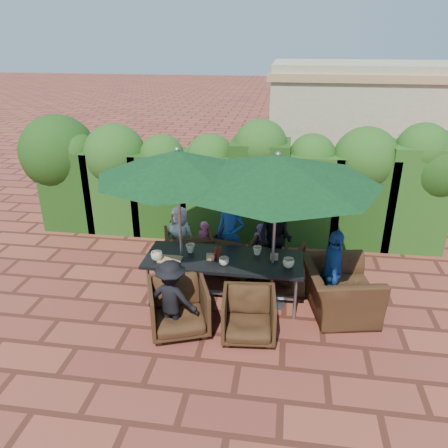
# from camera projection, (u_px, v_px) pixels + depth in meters

# --- Properties ---
(ground) EXTENTS (80.00, 80.00, 0.00)m
(ground) POSITION_uv_depth(u_px,v_px,m) (217.00, 291.00, 7.24)
(ground) COLOR brown
(ground) RESTS_ON ground
(dining_table) EXTENTS (2.43, 0.90, 0.75)m
(dining_table) POSITION_uv_depth(u_px,v_px,m) (224.00, 262.00, 6.75)
(dining_table) COLOR black
(dining_table) RESTS_ON ground
(umbrella_left) EXTENTS (2.41, 2.41, 2.46)m
(umbrella_left) POSITION_uv_depth(u_px,v_px,m) (177.00, 164.00, 6.24)
(umbrella_left) COLOR gray
(umbrella_left) RESTS_ON ground
(umbrella_right) EXTENTS (2.92, 2.92, 2.46)m
(umbrella_right) POSITION_uv_depth(u_px,v_px,m) (277.00, 169.00, 6.00)
(umbrella_right) COLOR gray
(umbrella_right) RESTS_ON ground
(chair_far_left) EXTENTS (1.00, 0.97, 0.82)m
(chair_far_left) POSITION_uv_depth(u_px,v_px,m) (189.00, 248.00, 7.77)
(chair_far_left) COLOR black
(chair_far_left) RESTS_ON ground
(chair_far_mid) EXTENTS (0.91, 0.88, 0.79)m
(chair_far_mid) POSITION_uv_depth(u_px,v_px,m) (234.00, 251.00, 7.71)
(chair_far_mid) COLOR black
(chair_far_mid) RESTS_ON ground
(chair_far_right) EXTENTS (0.87, 0.84, 0.71)m
(chair_far_right) POSITION_uv_depth(u_px,v_px,m) (280.00, 259.00, 7.53)
(chair_far_right) COLOR black
(chair_far_right) RESTS_ON ground
(chair_near_left) EXTENTS (1.01, 0.98, 0.83)m
(chair_near_left) POSITION_uv_depth(u_px,v_px,m) (179.00, 305.00, 6.15)
(chair_near_left) COLOR black
(chair_near_left) RESTS_ON ground
(chair_near_right) EXTENTS (0.79, 0.74, 0.75)m
(chair_near_right) POSITION_uv_depth(u_px,v_px,m) (249.00, 313.00, 6.03)
(chair_near_right) COLOR black
(chair_near_right) RESTS_ON ground
(chair_end_right) EXTENTS (0.97, 1.29, 1.02)m
(chair_end_right) POSITION_uv_depth(u_px,v_px,m) (340.00, 282.00, 6.52)
(chair_end_right) COLOR black
(chair_end_right) RESTS_ON ground
(adult_far_left) EXTENTS (0.62, 0.45, 1.14)m
(adult_far_left) POSITION_uv_depth(u_px,v_px,m) (180.00, 237.00, 7.86)
(adult_far_left) COLOR silver
(adult_far_left) RESTS_ON ground
(adult_far_mid) EXTENTS (0.55, 0.48, 1.38)m
(adult_far_mid) POSITION_uv_depth(u_px,v_px,m) (230.00, 235.00, 7.65)
(adult_far_mid) COLOR #1C4998
(adult_far_mid) RESTS_ON ground
(adult_far_right) EXTENTS (0.73, 0.60, 1.32)m
(adult_far_right) POSITION_uv_depth(u_px,v_px,m) (275.00, 239.00, 7.57)
(adult_far_right) COLOR black
(adult_far_right) RESTS_ON ground
(adult_near_left) EXTENTS (0.78, 0.44, 1.15)m
(adult_near_left) POSITION_uv_depth(u_px,v_px,m) (172.00, 299.00, 6.01)
(adult_near_left) COLOR black
(adult_near_left) RESTS_ON ground
(adult_end_right) EXTENTS (0.39, 0.78, 1.32)m
(adult_end_right) POSITION_uv_depth(u_px,v_px,m) (333.00, 271.00, 6.53)
(adult_end_right) COLOR #1C4998
(adult_end_right) RESTS_ON ground
(child_left) EXTENTS (0.37, 0.33, 0.87)m
(child_left) POSITION_uv_depth(u_px,v_px,m) (205.00, 244.00, 7.86)
(child_left) COLOR #F0559C
(child_left) RESTS_ON ground
(child_right) EXTENTS (0.38, 0.34, 0.87)m
(child_right) POSITION_uv_depth(u_px,v_px,m) (260.00, 247.00, 7.75)
(child_right) COLOR #844AA2
(child_right) RESTS_ON ground
(pedestrian_a) EXTENTS (1.68, 1.23, 1.71)m
(pedestrian_a) POSITION_uv_depth(u_px,v_px,m) (304.00, 173.00, 10.44)
(pedestrian_a) COLOR #258A2C
(pedestrian_a) RESTS_ON ground
(pedestrian_b) EXTENTS (0.85, 0.70, 1.52)m
(pedestrian_b) POSITION_uv_depth(u_px,v_px,m) (350.00, 174.00, 10.67)
(pedestrian_b) COLOR #F0559C
(pedestrian_b) RESTS_ON ground
(pedestrian_c) EXTENTS (1.14, 1.04, 1.66)m
(pedestrian_c) POSITION_uv_depth(u_px,v_px,m) (398.00, 175.00, 10.39)
(pedestrian_c) COLOR gray
(pedestrian_c) RESTS_ON ground
(cup_a) EXTENTS (0.18, 0.18, 0.14)m
(cup_a) POSITION_uv_depth(u_px,v_px,m) (157.00, 256.00, 6.64)
(cup_a) COLOR beige
(cup_a) RESTS_ON dining_table
(cup_b) EXTENTS (0.14, 0.14, 0.14)m
(cup_b) POSITION_uv_depth(u_px,v_px,m) (190.00, 248.00, 6.88)
(cup_b) COLOR beige
(cup_b) RESTS_ON dining_table
(cup_c) EXTENTS (0.15, 0.15, 0.12)m
(cup_c) POSITION_uv_depth(u_px,v_px,m) (224.00, 261.00, 6.50)
(cup_c) COLOR beige
(cup_c) RESTS_ON dining_table
(cup_d) EXTENTS (0.14, 0.14, 0.13)m
(cup_d) POSITION_uv_depth(u_px,v_px,m) (257.00, 251.00, 6.81)
(cup_d) COLOR beige
(cup_d) RESTS_ON dining_table
(cup_e) EXTENTS (0.17, 0.17, 0.14)m
(cup_e) POSITION_uv_depth(u_px,v_px,m) (289.00, 263.00, 6.44)
(cup_e) COLOR beige
(cup_e) RESTS_ON dining_table
(ketchup_bottle) EXTENTS (0.04, 0.04, 0.17)m
(ketchup_bottle) POSITION_uv_depth(u_px,v_px,m) (216.00, 253.00, 6.69)
(ketchup_bottle) COLOR #B20C0A
(ketchup_bottle) RESTS_ON dining_table
(sauce_bottle) EXTENTS (0.04, 0.04, 0.17)m
(sauce_bottle) POSITION_uv_depth(u_px,v_px,m) (220.00, 252.00, 6.72)
(sauce_bottle) COLOR #4C230C
(sauce_bottle) RESTS_ON dining_table
(serving_tray) EXTENTS (0.35, 0.25, 0.02)m
(serving_tray) POSITION_uv_depth(u_px,v_px,m) (170.00, 259.00, 6.67)
(serving_tray) COLOR tan
(serving_tray) RESTS_ON dining_table
(number_block_left) EXTENTS (0.12, 0.06, 0.10)m
(number_block_left) POSITION_uv_depth(u_px,v_px,m) (211.00, 257.00, 6.66)
(number_block_left) COLOR tan
(number_block_left) RESTS_ON dining_table
(number_block_right) EXTENTS (0.12, 0.06, 0.10)m
(number_block_right) POSITION_uv_depth(u_px,v_px,m) (274.00, 257.00, 6.66)
(number_block_right) COLOR tan
(number_block_right) RESTS_ON dining_table
(hedge_wall) EXTENTS (9.10, 1.60, 2.45)m
(hedge_wall) POSITION_uv_depth(u_px,v_px,m) (228.00, 174.00, 8.84)
(hedge_wall) COLOR #17390F
(hedge_wall) RESTS_ON ground
(building) EXTENTS (6.20, 3.08, 3.20)m
(building) POSITION_uv_depth(u_px,v_px,m) (377.00, 122.00, 12.46)
(building) COLOR beige
(building) RESTS_ON ground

